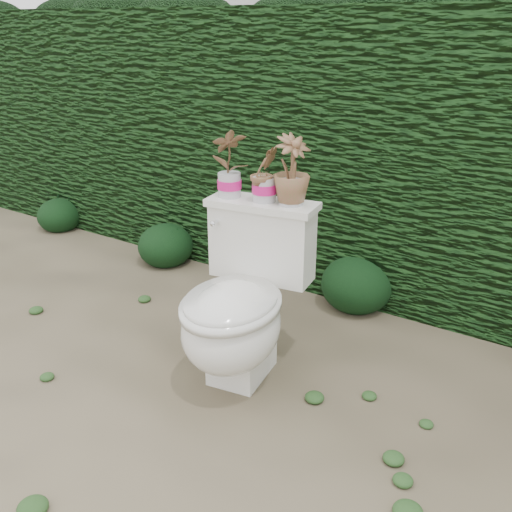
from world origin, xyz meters
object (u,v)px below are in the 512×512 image
Objects in this scene: toilet at (240,307)px; potted_plant_center at (264,175)px; potted_plant_left at (229,165)px; potted_plant_right at (292,172)px.

potted_plant_center is at bearing 87.60° from toilet.
potted_plant_center is at bearing 134.14° from potted_plant_left.
potted_plant_center is at bearing 118.78° from potted_plant_right.
toilet is 0.63m from potted_plant_right.
potted_plant_left is (-0.20, 0.21, 0.57)m from toilet.
toilet is 0.59m from potted_plant_center.
toilet is 2.69× the size of potted_plant_right.
potted_plant_right is (0.10, 0.26, 0.57)m from toilet.
potted_plant_left is 1.03× the size of potted_plant_right.
potted_plant_center is 0.81× the size of potted_plant_right.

